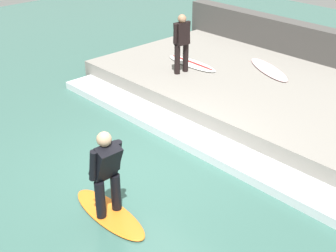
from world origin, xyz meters
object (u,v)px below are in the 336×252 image
at_px(surfer_riding, 106,170).
at_px(surfer_waiting_near, 182,41).
at_px(surfboard_waiting_near, 192,63).
at_px(surfboard_riding, 109,214).
at_px(surfboard_spare, 269,69).

distance_m(surfer_riding, surfer_waiting_near, 5.27).
bearing_deg(surfboard_waiting_near, surfboard_riding, -148.95).
distance_m(surfboard_riding, surfboard_waiting_near, 5.90).
height_order(surfer_riding, surfer_waiting_near, surfer_waiting_near).
relative_size(surfer_riding, surfboard_waiting_near, 0.88).
height_order(surfer_riding, surfboard_spare, surfer_riding).
bearing_deg(surfer_waiting_near, surfer_riding, -147.52).
bearing_deg(surfboard_spare, surfboard_waiting_near, 124.21).
bearing_deg(surfboard_waiting_near, surfer_riding, -148.95).
bearing_deg(surfboard_spare, surfer_waiting_near, 140.22).
bearing_deg(surfboard_riding, surfboard_waiting_near, 31.05).
relative_size(surfboard_riding, surfboard_spare, 0.96).
bearing_deg(surfer_riding, surfer_waiting_near, 32.48).
xyz_separation_m(surfer_riding, surfboard_spare, (6.16, 1.38, -0.34)).
distance_m(surfboard_riding, surfer_riding, 0.85).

